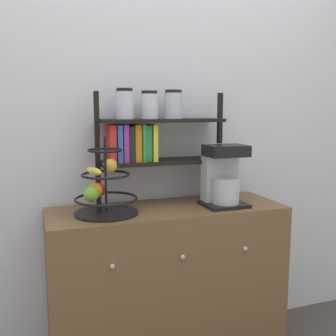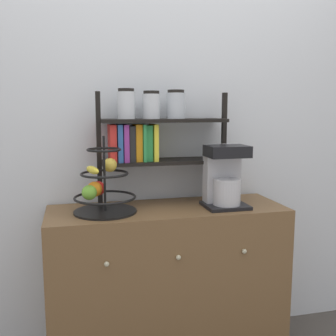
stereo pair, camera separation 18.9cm
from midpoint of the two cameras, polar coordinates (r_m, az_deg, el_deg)
The scene contains 5 objects.
wall_back at distance 2.22m, azimuth 0.80°, elevation 7.15°, with size 7.00×0.05×2.60m, color silver.
sideboard at distance 2.18m, azimuth 2.52°, elevation -16.67°, with size 1.22×0.44×0.85m.
coffee_maker at distance 2.07m, azimuth 10.80°, elevation -1.24°, with size 0.22×0.20×0.32m.
fruit_stand at distance 1.94m, azimuth -6.80°, elevation -2.96°, with size 0.31×0.31×0.38m.
shelf_hutch at distance 2.08m, azimuth -0.23°, elevation 5.12°, with size 0.71×0.20×0.61m.
Camera 2 is at (-0.47, -1.71, 1.35)m, focal length 42.00 mm.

